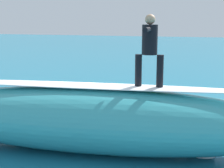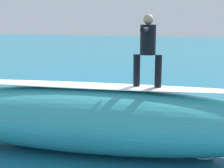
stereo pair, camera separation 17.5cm
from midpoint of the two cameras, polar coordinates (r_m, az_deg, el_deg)
ground_plane at (r=9.90m, az=-2.96°, el=-7.75°), size 120.00×120.00×0.00m
wave_crest at (r=8.05m, az=-4.12°, el=-6.20°), size 10.13×3.56×1.60m
wave_foam_lip at (r=7.85m, az=-4.20°, el=-0.32°), size 8.45×1.99×0.08m
surfboard_riding at (r=7.61m, az=5.80°, el=-0.74°), size 2.25×0.69×0.07m
surfer_riding at (r=7.47m, az=5.95°, el=6.79°), size 0.66×1.57×1.66m
surfboard_paddling at (r=12.48m, az=-4.34°, el=-3.60°), size 2.51×1.30×0.08m
surfer_paddling at (r=12.46m, az=-4.90°, el=-2.87°), size 1.52×0.69×0.28m
foam_patch_near at (r=8.19m, az=14.61°, el=-11.69°), size 0.81×0.65×0.14m
foam_patch_mid at (r=9.23m, az=-13.98°, el=-9.20°), size 1.12×1.21×0.08m
foam_patch_far at (r=11.86m, az=8.12°, el=-4.46°), size 0.75×0.75×0.08m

